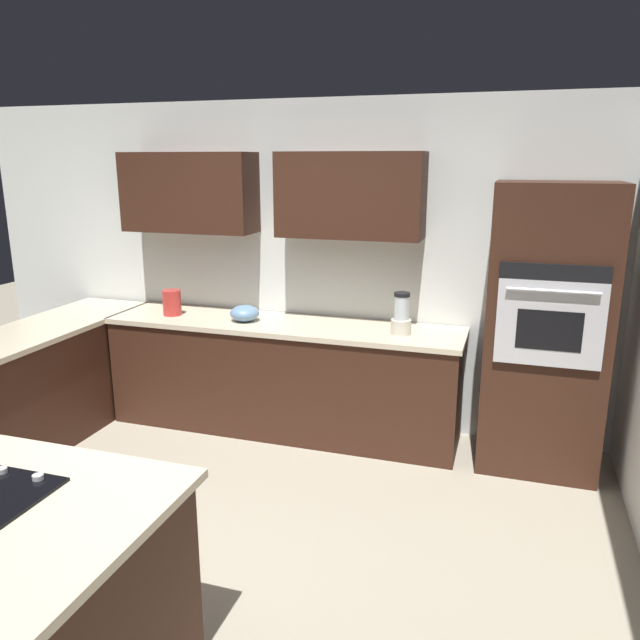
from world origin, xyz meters
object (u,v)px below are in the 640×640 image
object	(u,v)px
wall_oven	(546,330)
blender	(401,316)
kettle	(172,303)
mixing_bowl	(245,313)

from	to	relation	value
wall_oven	blender	distance (m)	1.00
wall_oven	kettle	distance (m)	2.90
blender	kettle	size ratio (longest dim) A/B	1.50
wall_oven	mixing_bowl	size ratio (longest dim) A/B	8.69
kettle	wall_oven	bearing A→B (deg)	-179.31
wall_oven	blender	world-z (taller)	wall_oven
mixing_bowl	kettle	world-z (taller)	kettle
blender	kettle	xyz separation A→B (m)	(1.90, 0.00, -0.03)
mixing_bowl	kettle	size ratio (longest dim) A/B	1.11
blender	mixing_bowl	distance (m)	1.25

